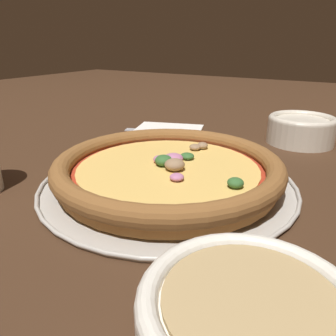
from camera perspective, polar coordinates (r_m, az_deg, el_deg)
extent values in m
plane|color=#3D2616|center=(0.50, 0.00, -3.02)|extent=(3.00, 3.00, 0.00)
cylinder|color=#B7B2A8|center=(0.49, 0.00, -2.74)|extent=(0.37, 0.37, 0.01)
torus|color=#B7B2A8|center=(0.49, 0.00, -2.45)|extent=(0.38, 0.38, 0.01)
cylinder|color=#A86B33|center=(0.49, 0.00, -1.18)|extent=(0.32, 0.32, 0.02)
torus|color=brown|center=(0.48, 0.00, 0.57)|extent=(0.34, 0.34, 0.03)
cylinder|color=#A32D19|center=(0.49, 0.00, -0.07)|extent=(0.28, 0.28, 0.00)
cylinder|color=#E5B75B|center=(0.48, 0.00, 0.17)|extent=(0.27, 0.27, 0.00)
ellipsoid|color=#33602D|center=(0.51, 3.36, 2.09)|extent=(0.03, 0.03, 0.01)
ellipsoid|color=#8E7051|center=(0.47, 1.16, 0.60)|extent=(0.04, 0.04, 0.02)
ellipsoid|color=#B26B93|center=(0.49, 1.28, 1.62)|extent=(0.03, 0.03, 0.02)
ellipsoid|color=#33602D|center=(0.42, 11.67, -2.53)|extent=(0.03, 0.03, 0.01)
ellipsoid|color=#8E7051|center=(0.56, 6.01, 3.91)|extent=(0.03, 0.03, 0.01)
ellipsoid|color=#B26B93|center=(0.50, -1.55, 1.53)|extent=(0.02, 0.02, 0.01)
ellipsoid|color=#8E7051|center=(0.56, 4.44, 3.70)|extent=(0.02, 0.02, 0.01)
ellipsoid|color=#B26B93|center=(0.43, 1.54, -1.59)|extent=(0.02, 0.02, 0.01)
ellipsoid|color=#33602D|center=(0.48, -1.01, 1.18)|extent=(0.03, 0.03, 0.02)
cylinder|color=silver|center=(0.25, 13.79, -25.62)|extent=(0.15, 0.15, 0.05)
torus|color=silver|center=(0.24, 14.31, -21.78)|extent=(0.15, 0.15, 0.02)
cylinder|color=tan|center=(0.24, 14.36, -21.42)|extent=(0.12, 0.12, 0.00)
cylinder|color=beige|center=(0.75, 22.09, 5.94)|extent=(0.14, 0.14, 0.05)
torus|color=beige|center=(0.74, 22.36, 7.82)|extent=(0.14, 0.14, 0.02)
cube|color=white|center=(0.79, -0.06, 6.69)|extent=(0.19, 0.18, 0.01)
cube|color=#B7B7BC|center=(0.78, 0.43, 6.42)|extent=(0.13, 0.06, 0.00)
cube|color=#B7B7BC|center=(0.80, -5.82, 6.68)|extent=(0.05, 0.04, 0.00)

